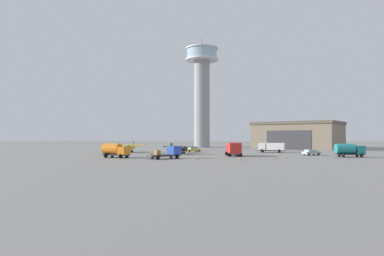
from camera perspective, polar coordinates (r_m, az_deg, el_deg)
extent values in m
plane|color=gray|center=(68.35, 0.41, -5.26)|extent=(400.00, 400.00, 0.00)
cylinder|color=gray|center=(132.73, 1.69, 4.16)|extent=(6.19, 6.19, 34.53)
cylinder|color=silver|center=(135.51, 1.69, 11.58)|extent=(13.00, 13.00, 0.60)
cylinder|color=#99B7C6|center=(136.02, 1.69, 12.49)|extent=(11.96, 11.96, 3.84)
cylinder|color=silver|center=(136.55, 1.69, 13.37)|extent=(13.00, 13.00, 0.50)
cylinder|color=#38383D|center=(137.14, 1.69, 14.28)|extent=(0.16, 0.16, 4.00)
cube|color=#7A6B56|center=(125.59, 17.68, -1.42)|extent=(34.11, 31.81, 8.50)
cube|color=brown|center=(125.66, 17.66, 0.74)|extent=(34.94, 32.64, 1.00)
cube|color=#38383A|center=(116.11, 16.11, -1.98)|extent=(12.89, 8.40, 6.38)
cylinder|color=gold|center=(94.62, -10.89, -3.33)|extent=(2.54, 6.78, 1.32)
cone|color=#38383D|center=(91.39, -11.84, -3.40)|extent=(1.09, 1.11, 0.92)
cube|color=#38383D|center=(91.39, -11.84, -3.40)|extent=(0.12, 0.08, 2.02)
cube|color=gold|center=(94.30, -10.97, -2.87)|extent=(10.76, 3.56, 0.21)
cylinder|color=#B7BABF|center=(95.05, -11.90, -3.12)|extent=(1.04, 0.28, 1.44)
cylinder|color=#B7BABF|center=(93.61, -10.03, -3.15)|extent=(1.04, 0.28, 1.44)
cube|color=#99B7C6|center=(93.45, -11.22, -3.13)|extent=(1.26, 1.35, 0.75)
cone|color=gold|center=(97.87, -10.00, -3.20)|extent=(1.25, 1.65, 0.99)
cube|color=#B7BABF|center=(97.84, -10.00, -2.70)|extent=(0.34, 1.17, 1.81)
cube|color=gold|center=(97.86, -10.00, -3.11)|extent=(3.32, 1.54, 0.11)
cylinder|color=black|center=(92.35, -11.57, -3.99)|extent=(0.66, 0.29, 0.64)
cylinder|color=black|center=(95.35, -11.48, -3.90)|extent=(0.66, 0.29, 0.64)
cylinder|color=black|center=(94.36, -10.19, -3.93)|extent=(0.66, 0.29, 0.64)
cylinder|color=black|center=(84.74, -2.25, -3.69)|extent=(3.97, 5.77, 1.19)
cone|color=#38383D|center=(87.38, -1.03, -3.62)|extent=(1.15, 1.16, 0.83)
cube|color=#38383D|center=(87.38, -1.03, -3.62)|extent=(0.11, 0.10, 1.82)
cube|color=black|center=(84.94, -2.14, -3.22)|extent=(9.02, 5.97, 0.19)
cylinder|color=#287A42|center=(84.09, -1.28, -3.51)|extent=(0.86, 0.53, 1.30)
cylinder|color=#287A42|center=(85.85, -2.98, -3.46)|extent=(0.86, 0.53, 1.30)
cube|color=#99B7C6|center=(85.66, -1.81, -3.44)|extent=(1.34, 1.38, 0.67)
cone|color=black|center=(82.13, -3.54, -3.70)|extent=(1.43, 1.60, 0.89)
cube|color=#287A42|center=(82.10, -3.54, -3.17)|extent=(0.62, 0.97, 1.63)
cube|color=black|center=(82.12, -3.54, -3.60)|extent=(2.92, 2.16, 0.10)
cylinder|color=black|center=(86.66, -1.37, -4.22)|extent=(0.58, 0.42, 0.57)
cylinder|color=black|center=(84.02, -1.74, -4.31)|extent=(0.58, 0.42, 0.57)
cylinder|color=black|center=(85.23, -2.90, -4.27)|extent=(0.58, 0.42, 0.57)
cube|color=#38383D|center=(77.17, 7.11, -4.33)|extent=(2.67, 6.76, 0.24)
cube|color=red|center=(79.47, 6.84, -3.53)|extent=(2.74, 2.08, 1.74)
cube|color=#99B7C6|center=(80.31, 6.74, -3.25)|extent=(2.19, 0.29, 0.87)
cube|color=red|center=(76.05, 7.24, -3.41)|extent=(2.98, 4.67, 2.33)
cylinder|color=black|center=(79.28, 6.01, -4.34)|extent=(1.02, 0.37, 1.00)
cylinder|color=black|center=(79.64, 7.67, -4.32)|extent=(1.02, 0.37, 1.00)
cylinder|color=black|center=(75.05, 6.48, -4.51)|extent=(1.02, 0.37, 1.00)
cylinder|color=black|center=(75.42, 8.22, -4.49)|extent=(1.02, 0.37, 1.00)
cube|color=#38383D|center=(72.94, -12.88, -4.49)|extent=(6.26, 4.02, 0.24)
cube|color=orange|center=(71.60, -11.52, -3.80)|extent=(2.46, 2.90, 1.64)
cube|color=#99B7C6|center=(71.13, -11.02, -3.56)|extent=(0.85, 1.98, 0.82)
cylinder|color=orange|center=(73.49, -13.48, -3.47)|extent=(4.55, 3.60, 2.30)
cylinder|color=black|center=(72.59, -11.04, -4.61)|extent=(0.62, 1.03, 1.00)
cylinder|color=black|center=(70.81, -12.10, -4.69)|extent=(0.62, 1.03, 1.00)
cylinder|color=black|center=(74.92, -13.44, -4.49)|extent=(0.62, 1.03, 1.00)
cylinder|color=black|center=(73.20, -14.52, -4.56)|extent=(0.62, 1.03, 1.00)
cube|color=#38383D|center=(94.69, 13.43, -3.73)|extent=(7.20, 4.00, 0.24)
cube|color=white|center=(95.07, 11.93, -3.08)|extent=(2.59, 2.80, 1.89)
cube|color=#99B7C6|center=(95.23, 11.38, -2.85)|extent=(0.71, 1.87, 0.95)
cube|color=white|center=(94.48, 14.10, -3.08)|extent=(5.22, 3.70, 1.91)
cylinder|color=black|center=(94.09, 11.86, -3.82)|extent=(0.58, 1.04, 1.00)
cylinder|color=black|center=(96.12, 12.08, -3.77)|extent=(0.58, 1.04, 1.00)
cylinder|color=black|center=(93.38, 14.61, -3.83)|extent=(0.58, 1.04, 1.00)
cylinder|color=black|center=(95.42, 14.77, -3.77)|extent=(0.58, 1.04, 1.00)
cube|color=#38383D|center=(68.10, -4.82, -4.75)|extent=(6.62, 6.02, 0.24)
cube|color=#2847A8|center=(69.39, -3.07, -3.83)|extent=(3.13, 3.20, 1.83)
cube|color=#99B7C6|center=(69.89, -2.44, -3.51)|extent=(1.46, 1.71, 0.91)
cube|color=brown|center=(67.50, -5.63, -4.61)|extent=(5.23, 4.97, 0.16)
cube|color=#997547|center=(67.23, -5.97, -4.17)|extent=(1.41, 1.41, 0.90)
cylinder|color=black|center=(70.38, -3.64, -4.74)|extent=(0.85, 0.94, 1.00)
cylinder|color=black|center=(68.47, -2.58, -4.83)|extent=(0.85, 0.94, 1.00)
cylinder|color=black|center=(68.03, -6.83, -4.85)|extent=(0.85, 0.94, 1.00)
cylinder|color=black|center=(66.05, -5.83, -4.96)|extent=(0.85, 0.94, 1.00)
cube|color=#38383D|center=(80.79, 25.31, -4.08)|extent=(6.02, 2.08, 0.24)
cube|color=teal|center=(81.64, 26.67, -3.33)|extent=(1.76, 2.37, 1.77)
cube|color=#99B7C6|center=(81.97, 27.16, -3.07)|extent=(0.16, 1.96, 0.88)
cylinder|color=teal|center=(80.34, 24.66, -3.24)|extent=(4.07, 2.35, 2.19)
cylinder|color=black|center=(82.61, 26.33, -4.09)|extent=(0.31, 1.01, 1.00)
cylinder|color=black|center=(80.73, 26.96, -4.15)|extent=(0.31, 1.01, 1.00)
cylinder|color=black|center=(81.03, 23.85, -4.17)|extent=(0.31, 1.01, 1.00)
cylinder|color=black|center=(79.13, 24.44, -4.24)|extent=(0.31, 1.01, 1.00)
cube|color=gold|center=(94.76, 0.13, -3.77)|extent=(4.82, 3.89, 0.55)
cube|color=#99B7C6|center=(94.84, 0.25, -3.46)|extent=(3.02, 2.73, 0.50)
cylinder|color=black|center=(93.33, -0.44, -3.98)|extent=(0.48, 0.64, 0.64)
cylinder|color=black|center=(94.88, -0.91, -3.94)|extent=(0.48, 0.64, 0.64)
cylinder|color=black|center=(94.69, 1.17, -3.94)|extent=(0.48, 0.64, 0.64)
cylinder|color=black|center=(96.22, 0.68, -3.90)|extent=(0.48, 0.64, 0.64)
cube|color=#B7BABF|center=(84.67, 19.71, -4.01)|extent=(4.50, 3.27, 0.55)
cube|color=#99B7C6|center=(84.52, 19.60, -3.66)|extent=(2.76, 2.43, 0.50)
cylinder|color=black|center=(86.20, 20.07, -4.14)|extent=(0.40, 0.66, 0.64)
cylinder|color=black|center=(84.85, 20.80, -4.18)|extent=(0.40, 0.66, 0.64)
cylinder|color=black|center=(84.56, 18.63, -4.21)|extent=(0.40, 0.66, 0.64)
cylinder|color=black|center=(83.18, 19.35, -4.25)|extent=(0.40, 0.66, 0.64)
cube|color=black|center=(64.55, 8.17, -5.47)|extent=(0.36, 0.36, 0.04)
cone|color=orange|center=(64.53, 8.17, -5.18)|extent=(0.30, 0.30, 0.61)
cylinder|color=white|center=(64.53, 8.17, -5.15)|extent=(0.21, 0.21, 0.08)
cube|color=black|center=(71.09, 15.79, -5.04)|extent=(0.36, 0.36, 0.04)
cone|color=orange|center=(71.07, 15.78, -4.79)|extent=(0.30, 0.30, 0.58)
cylinder|color=white|center=(71.07, 15.78, -4.77)|extent=(0.21, 0.21, 0.08)
cube|color=black|center=(65.57, 0.94, -5.42)|extent=(0.36, 0.36, 0.04)
cone|color=orange|center=(65.55, 0.94, -5.14)|extent=(0.30, 0.30, 0.59)
cylinder|color=white|center=(65.54, 0.94, -5.11)|extent=(0.21, 0.21, 0.08)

